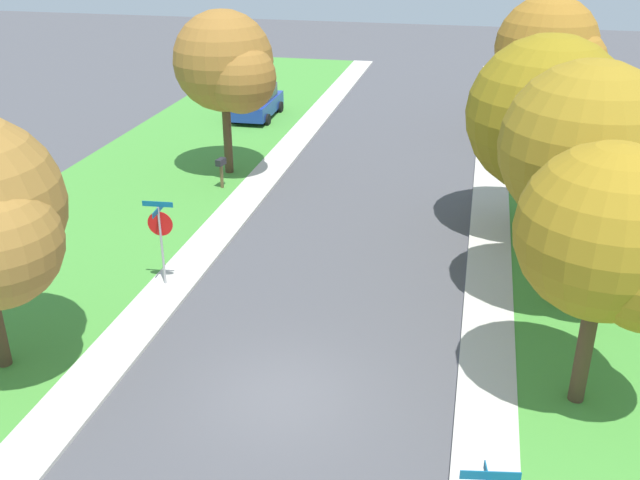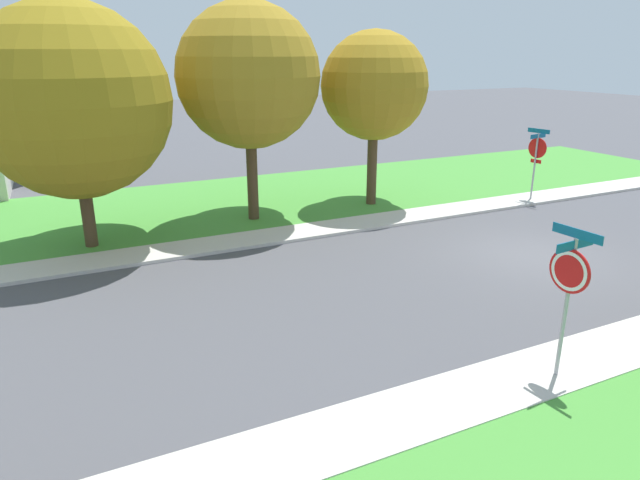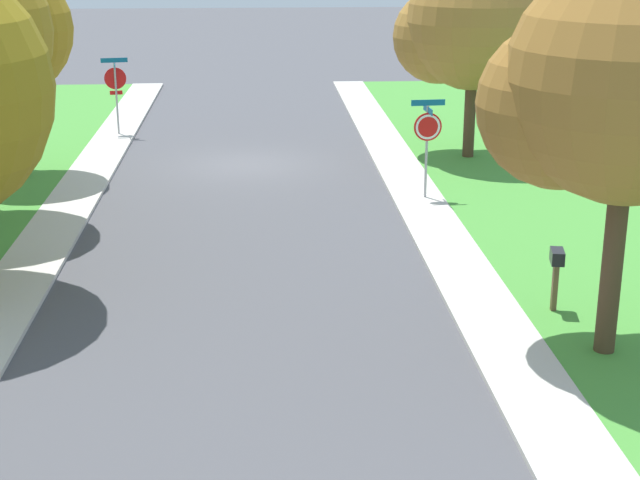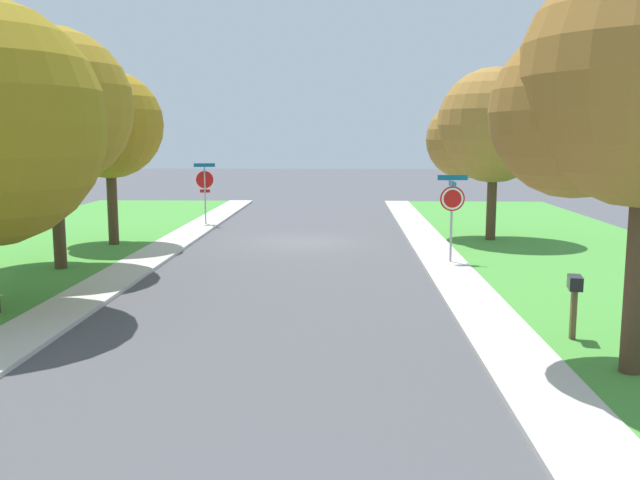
{
  "view_description": "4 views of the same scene",
  "coord_description": "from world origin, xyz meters",
  "px_view_note": "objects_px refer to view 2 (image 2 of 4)",
  "views": [
    {
      "loc": [
        3.86,
        -13.26,
        10.47
      ],
      "look_at": [
        -0.38,
        5.77,
        1.4
      ],
      "focal_mm": 40.29,
      "sensor_mm": 36.0,
      "label": 1
    },
    {
      "loc": [
        -10.81,
        11.94,
        5.46
      ],
      "look_at": [
        0.1,
        6.62,
        1.4
      ],
      "focal_mm": 31.56,
      "sensor_mm": 36.0,
      "label": 2
    },
    {
      "loc": [
        -0.34,
        29.63,
        7.19
      ],
      "look_at": [
        -1.51,
        12.0,
        1.4
      ],
      "focal_mm": 54.22,
      "sensor_mm": 36.0,
      "label": 3
    },
    {
      "loc": [
        -1.63,
        25.61,
        3.91
      ],
      "look_at": [
        -1.01,
        8.81,
        1.4
      ],
      "focal_mm": 38.77,
      "sensor_mm": 36.0,
      "label": 4
    }
  ],
  "objects_px": {
    "stop_sign_far_corner": "(569,280)",
    "tree_across_right": "(81,107)",
    "stop_sign_near_corner": "(537,153)",
    "tree_sidewalk_far": "(375,89)",
    "tree_across_left": "(251,81)"
  },
  "relations": [
    {
      "from": "stop_sign_near_corner",
      "to": "tree_sidewalk_far",
      "type": "xyz_separation_m",
      "value": [
        2.36,
        5.76,
        2.34
      ]
    },
    {
      "from": "tree_sidewalk_far",
      "to": "stop_sign_far_corner",
      "type": "bearing_deg",
      "value": 164.23
    },
    {
      "from": "stop_sign_far_corner",
      "to": "tree_across_right",
      "type": "distance_m",
      "value": 13.2
    },
    {
      "from": "tree_across_left",
      "to": "stop_sign_near_corner",
      "type": "bearing_deg",
      "value": -103.25
    },
    {
      "from": "stop_sign_far_corner",
      "to": "tree_across_right",
      "type": "bearing_deg",
      "value": 29.73
    },
    {
      "from": "stop_sign_near_corner",
      "to": "stop_sign_far_corner",
      "type": "relative_size",
      "value": 1.0
    },
    {
      "from": "tree_across_left",
      "to": "tree_across_right",
      "type": "bearing_deg",
      "value": 96.45
    },
    {
      "from": "tree_across_left",
      "to": "tree_across_right",
      "type": "xyz_separation_m",
      "value": [
        -0.59,
        5.21,
        -0.57
      ]
    },
    {
      "from": "tree_across_right",
      "to": "tree_sidewalk_far",
      "type": "bearing_deg",
      "value": -87.02
    },
    {
      "from": "tree_sidewalk_far",
      "to": "tree_across_right",
      "type": "height_order",
      "value": "tree_across_right"
    },
    {
      "from": "tree_sidewalk_far",
      "to": "tree_across_left",
      "type": "bearing_deg",
      "value": 89.02
    },
    {
      "from": "tree_across_right",
      "to": "stop_sign_far_corner",
      "type": "bearing_deg",
      "value": -150.27
    },
    {
      "from": "tree_sidewalk_far",
      "to": "tree_across_left",
      "type": "distance_m",
      "value": 4.61
    },
    {
      "from": "stop_sign_far_corner",
      "to": "tree_sidewalk_far",
      "type": "xyz_separation_m",
      "value": [
        11.82,
        -3.34,
        2.33
      ]
    },
    {
      "from": "tree_sidewalk_far",
      "to": "tree_across_right",
      "type": "xyz_separation_m",
      "value": [
        -0.51,
        9.8,
        -0.18
      ]
    }
  ]
}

